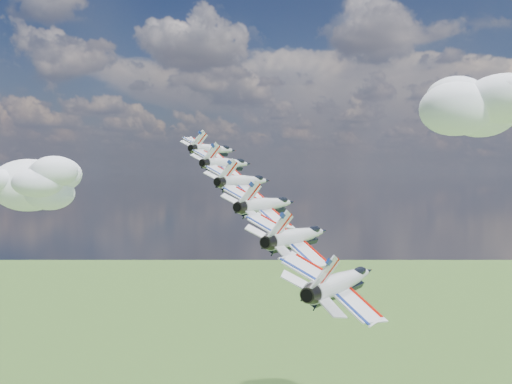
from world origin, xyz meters
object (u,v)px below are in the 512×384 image
at_px(jet_3, 268,204).
at_px(jet_0, 214,149).
at_px(jet_1, 228,163).
at_px(jet_4, 299,236).
at_px(jet_2, 245,181).
at_px(jet_5, 343,281).

bearing_deg(jet_3, jet_0, 137.93).
distance_m(jet_1, jet_4, 32.85).
relative_size(jet_2, jet_5, 1.00).
xyz_separation_m(jet_1, jet_4, (20.45, -24.55, -7.64)).
distance_m(jet_1, jet_3, 21.90).
distance_m(jet_2, jet_5, 32.85).
relative_size(jet_1, jet_4, 1.00).
bearing_deg(jet_1, jet_3, -42.07).
bearing_deg(jet_5, jet_1, 137.93).
distance_m(jet_1, jet_2, 10.95).
bearing_deg(jet_2, jet_0, 137.93).
xyz_separation_m(jet_0, jet_1, (6.82, -8.18, -2.55)).
bearing_deg(jet_0, jet_4, -42.07).
distance_m(jet_0, jet_4, 43.80).
bearing_deg(jet_2, jet_3, -42.07).
height_order(jet_1, jet_2, jet_1).
xyz_separation_m(jet_1, jet_3, (13.63, -16.37, -5.09)).
bearing_deg(jet_3, jet_2, 137.93).
bearing_deg(jet_2, jet_4, -42.07).
bearing_deg(jet_4, jet_1, 137.93).
xyz_separation_m(jet_3, jet_5, (13.63, -16.37, -5.09)).
relative_size(jet_3, jet_4, 1.00).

